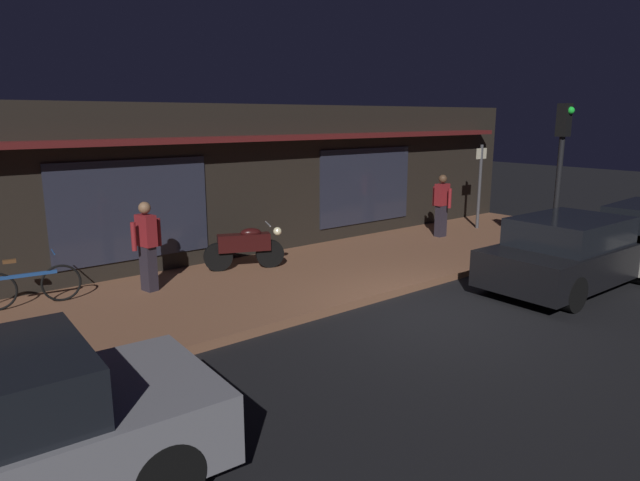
% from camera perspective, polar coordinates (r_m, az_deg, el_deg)
% --- Properties ---
extents(ground_plane, '(60.00, 60.00, 0.00)m').
position_cam_1_polar(ground_plane, '(9.90, 11.11, -7.33)').
color(ground_plane, black).
extents(sidewalk_slab, '(18.00, 4.00, 0.15)m').
position_cam_1_polar(sidewalk_slab, '(11.92, 0.03, -3.30)').
color(sidewalk_slab, brown).
rests_on(sidewalk_slab, ground_plane).
extents(storefront_building, '(18.00, 3.30, 3.60)m').
position_cam_1_polar(storefront_building, '(14.34, -8.58, 6.29)').
color(storefront_building, black).
rests_on(storefront_building, ground_plane).
extents(motorcycle, '(1.61, 0.85, 0.97)m').
position_cam_1_polar(motorcycle, '(11.92, -7.58, -0.57)').
color(motorcycle, black).
rests_on(motorcycle, sidewalk_slab).
extents(bicycle_parked, '(1.65, 0.42, 0.91)m').
position_cam_1_polar(bicycle_parked, '(10.75, -27.52, -4.11)').
color(bicycle_parked, black).
rests_on(bicycle_parked, sidewalk_slab).
extents(person_photographer, '(0.62, 0.42, 1.67)m').
position_cam_1_polar(person_photographer, '(10.74, -17.21, -0.39)').
color(person_photographer, '#28232D').
rests_on(person_photographer, sidewalk_slab).
extents(person_bystander, '(0.38, 0.61, 1.67)m').
position_cam_1_polar(person_bystander, '(15.35, 12.28, 3.62)').
color(person_bystander, '#28232D').
rests_on(person_bystander, sidewalk_slab).
extents(sign_post, '(0.44, 0.09, 2.40)m').
position_cam_1_polar(sign_post, '(16.73, 15.96, 5.81)').
color(sign_post, '#47474C').
rests_on(sign_post, sidewalk_slab).
extents(traffic_light_pole, '(0.24, 0.33, 3.60)m').
position_cam_1_polar(traffic_light_pole, '(13.42, 23.33, 7.89)').
color(traffic_light_pole, black).
rests_on(traffic_light_pole, ground_plane).
extents(parked_car_far, '(4.12, 1.82, 1.42)m').
position_cam_1_polar(parked_car_far, '(12.05, 24.14, -1.16)').
color(parked_car_far, black).
rests_on(parked_car_far, ground_plane).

